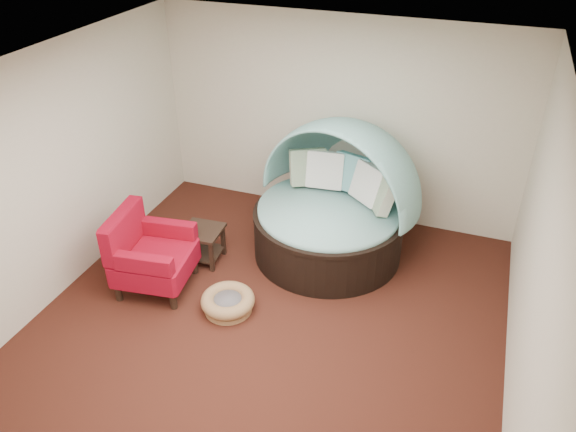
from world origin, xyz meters
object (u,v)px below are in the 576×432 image
(red_armchair, at_px, (149,254))
(pet_basket, at_px, (228,302))
(canopy_daybed, at_px, (334,195))
(side_table, at_px, (203,240))

(red_armchair, bearing_deg, pet_basket, -13.01)
(pet_basket, relative_size, red_armchair, 0.81)
(canopy_daybed, bearing_deg, red_armchair, -124.92)
(side_table, bearing_deg, pet_basket, -47.71)
(red_armchair, relative_size, side_table, 1.96)
(pet_basket, relative_size, side_table, 1.59)
(pet_basket, distance_m, red_armchair, 1.10)
(canopy_daybed, height_order, red_armchair, canopy_daybed)
(pet_basket, height_order, red_armchair, red_armchair)
(canopy_daybed, relative_size, side_table, 4.72)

